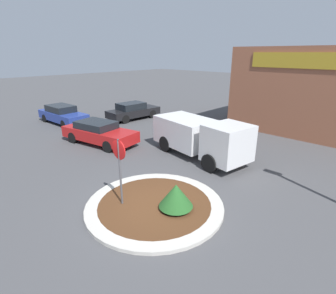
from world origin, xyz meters
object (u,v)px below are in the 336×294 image
utility_truck (200,136)px  parked_sedan_red (99,132)px  parked_sedan_black (133,111)px  stop_sign (119,161)px  parked_sedan_blue (63,114)px

utility_truck → parked_sedan_red: 6.20m
parked_sedan_red → parked_sedan_black: 6.36m
stop_sign → utility_truck: bearing=99.7°
utility_truck → parked_sedan_black: 9.52m
stop_sign → utility_truck: 5.88m
stop_sign → parked_sedan_blue: 13.57m
stop_sign → parked_sedan_red: size_ratio=0.51×
parked_sedan_red → parked_sedan_black: size_ratio=1.12×
stop_sign → parked_sedan_black: (-10.05, 8.63, -1.07)m
parked_sedan_black → stop_sign: bearing=-127.6°
utility_truck → parked_sedan_black: bearing=171.3°
stop_sign → parked_sedan_black: stop_sign is taller
parked_sedan_red → parked_sedan_blue: size_ratio=1.05×
parked_sedan_blue → stop_sign: bearing=-20.4°
parked_sedan_black → parked_sedan_red: bearing=-144.5°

